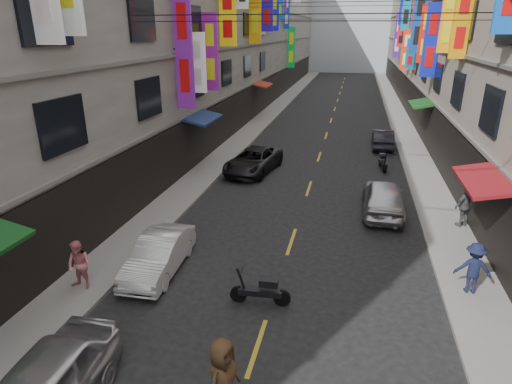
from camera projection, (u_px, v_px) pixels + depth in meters
The scene contains 19 objects.
sidewalk_left at pixel (266, 117), 39.51m from camera, with size 2.00×90.00×0.12m, color slate.
sidewalk_right at pixel (401, 123), 37.00m from camera, with size 2.00×90.00×0.12m, color slate.
building_row_left at pixel (199, 7), 37.40m from camera, with size 10.14×90.00×19.00m.
building_row_right at pixel (499, 3), 32.40m from camera, with size 10.14×90.00×19.00m.
haze_block at pixel (352, 10), 79.91m from camera, with size 18.00×8.00×22.00m, color #ADB6C1.
shop_signage at pixel (330, 4), 28.66m from camera, with size 14.00×55.00×12.20m.
street_awnings at pixel (292, 122), 22.90m from camera, with size 13.99×35.20×0.41m.
overhead_cables at pixel (327, 7), 24.21m from camera, with size 14.00×38.04×1.24m.
lane_markings at pixel (329, 127), 35.54m from camera, with size 0.12×80.20×0.01m.
scooter_crossing at pixel (261, 291), 12.54m from camera, with size 1.80×0.50×1.14m.
scooter_far_right at pixel (383, 162), 24.70m from camera, with size 0.56×1.80×1.14m.
car_left_mid at pixel (159, 254), 14.18m from camera, with size 1.33×3.81×1.26m, color silver.
car_left_far at pixel (253, 161), 24.22m from camera, with size 2.20×4.78×1.33m, color black.
car_right_mid at pixel (383, 197), 18.77m from camera, with size 1.76×4.36×1.49m, color #B7B7BC.
car_right_far at pixel (383, 139), 29.21m from camera, with size 1.34×3.84×1.26m, color #23232A.
pedestrian_lfar at pixel (79, 265), 12.98m from camera, with size 0.77×0.53×1.58m, color #D67179.
pedestrian_rnear at pixel (474, 268), 12.79m from camera, with size 1.05×0.54×1.63m, color #151B39.
pedestrian_rfar at pixel (465, 206), 17.13m from camera, with size 1.03×0.59×1.76m, color #4F4E50.
pedestrian_crossing at pixel (223, 379), 8.69m from camera, with size 0.93×0.63×1.90m, color #442F1B.
Camera 1 is at (1.95, 3.40, 7.61)m, focal length 30.00 mm.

